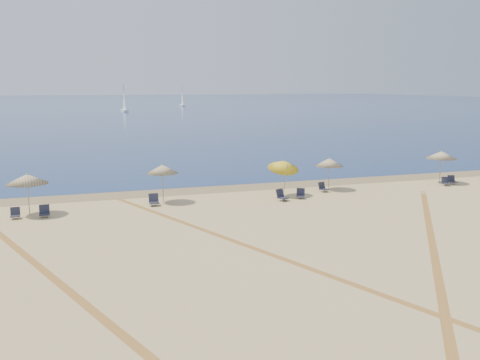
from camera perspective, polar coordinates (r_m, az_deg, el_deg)
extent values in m
plane|color=tan|center=(16.84, 22.15, -16.12)|extent=(160.00, 160.00, 0.00)
plane|color=#0C2151|center=(236.71, -15.47, 8.15)|extent=(500.00, 500.00, 0.00)
plane|color=olive|center=(37.50, -1.86, -0.91)|extent=(500.00, 500.00, 0.00)
cylinder|color=gray|center=(31.94, -22.15, -1.60)|extent=(0.05, 0.05, 2.24)
cone|color=#F9F1C9|center=(31.77, -22.27, 0.11)|extent=(2.30, 2.30, 0.55)
sphere|color=gray|center=(31.72, -22.30, 0.64)|extent=(0.08, 0.08, 0.08)
cylinder|color=gray|center=(33.15, -8.44, -0.49)|extent=(0.05, 0.08, 2.29)
cone|color=#F9F1C9|center=(32.97, -8.48, 1.20)|extent=(2.00, 2.01, 0.57)
sphere|color=gray|center=(32.92, -8.49, 1.71)|extent=(0.08, 0.08, 0.08)
cylinder|color=gray|center=(34.47, 4.97, -0.02)|extent=(0.05, 0.78, 2.29)
cone|color=yellow|center=(34.60, 4.79, 1.69)|extent=(2.06, 2.13, 1.16)
sphere|color=gray|center=(34.56, 4.80, 2.18)|extent=(0.08, 0.08, 0.08)
cylinder|color=gray|center=(37.34, 9.71, 0.55)|extent=(0.05, 0.05, 2.13)
cone|color=#F9F1C9|center=(37.20, 9.75, 1.94)|extent=(1.98, 1.98, 0.55)
sphere|color=gray|center=(37.16, 9.77, 2.40)|extent=(0.08, 0.08, 0.08)
cylinder|color=gray|center=(42.13, 21.07, 1.23)|extent=(0.05, 0.05, 2.30)
cone|color=#F9F1C9|center=(42.00, 21.16, 2.57)|extent=(2.26, 2.26, 0.55)
sphere|color=gray|center=(41.96, 21.18, 2.98)|extent=(0.08, 0.08, 0.08)
cube|color=black|center=(31.48, -23.37, -3.64)|extent=(0.53, 0.53, 0.05)
cube|color=black|center=(31.67, -23.38, -3.14)|extent=(0.52, 0.21, 0.45)
cylinder|color=#A5A5AD|center=(31.33, -23.76, -3.88)|extent=(0.02, 0.02, 0.17)
cylinder|color=#A5A5AD|center=(31.30, -23.02, -3.84)|extent=(0.02, 0.02, 0.17)
cube|color=black|center=(31.23, -20.61, -3.52)|extent=(0.57, 0.57, 0.05)
cube|color=black|center=(31.44, -20.63, -2.98)|extent=(0.56, 0.22, 0.50)
cylinder|color=#A5A5AD|center=(31.06, -21.03, -3.79)|extent=(0.02, 0.02, 0.18)
cylinder|color=#A5A5AD|center=(31.05, -20.21, -3.75)|extent=(0.02, 0.02, 0.18)
cube|color=black|center=(32.44, -9.38, -2.47)|extent=(0.62, 0.62, 0.05)
cube|color=black|center=(32.67, -9.45, -1.91)|extent=(0.60, 0.24, 0.53)
cylinder|color=#A5A5AD|center=(32.23, -9.74, -2.74)|extent=(0.03, 0.03, 0.19)
cylinder|color=#A5A5AD|center=(32.28, -8.90, -2.70)|extent=(0.03, 0.03, 0.19)
cube|color=black|center=(33.49, 4.76, -1.96)|extent=(0.81, 0.81, 0.06)
cube|color=black|center=(33.63, 4.39, -1.43)|extent=(0.65, 0.46, 0.55)
cylinder|color=#A5A5AD|center=(33.13, 4.62, -2.27)|extent=(0.03, 0.03, 0.20)
cylinder|color=#A5A5AD|center=(33.48, 5.19, -2.14)|extent=(0.03, 0.03, 0.20)
cube|color=black|center=(34.23, 6.64, -1.76)|extent=(0.72, 0.72, 0.05)
cube|color=black|center=(34.45, 6.66, -1.29)|extent=(0.57, 0.41, 0.48)
cylinder|color=#A5A5AD|center=(34.08, 6.41, -1.96)|extent=(0.02, 0.02, 0.18)
cylinder|color=#A5A5AD|center=(34.08, 7.14, -1.98)|extent=(0.02, 0.02, 0.18)
cube|color=black|center=(36.66, 9.19, -1.02)|extent=(0.67, 0.67, 0.05)
cube|color=black|center=(36.81, 8.92, -0.59)|extent=(0.58, 0.34, 0.49)
cylinder|color=#A5A5AD|center=(36.36, 9.08, -1.25)|extent=(0.02, 0.02, 0.18)
cylinder|color=#A5A5AD|center=(36.65, 9.58, -1.18)|extent=(0.02, 0.02, 0.18)
cube|color=black|center=(41.30, 21.64, -0.36)|extent=(0.61, 0.61, 0.05)
cube|color=black|center=(41.48, 21.50, 0.01)|extent=(0.54, 0.29, 0.46)
cylinder|color=#A5A5AD|center=(41.08, 21.54, -0.53)|extent=(0.02, 0.02, 0.17)
cylinder|color=#A5A5AD|center=(41.27, 22.05, -0.52)|extent=(0.02, 0.02, 0.17)
cube|color=black|center=(42.18, 22.24, -0.19)|extent=(0.64, 0.64, 0.05)
cube|color=black|center=(42.37, 22.11, 0.18)|extent=(0.56, 0.31, 0.47)
cylinder|color=#A5A5AD|center=(41.96, 22.14, -0.35)|extent=(0.02, 0.02, 0.17)
cylinder|color=#A5A5AD|center=(42.15, 22.66, -0.35)|extent=(0.02, 0.02, 0.17)
cube|color=white|center=(192.05, -6.33, 8.12)|extent=(1.22, 4.76, 0.52)
cylinder|color=gray|center=(191.96, -6.35, 9.12)|extent=(0.10, 0.10, 6.92)
cube|color=white|center=(153.28, -12.53, 7.42)|extent=(1.92, 5.29, 0.56)
cylinder|color=gray|center=(153.15, -12.58, 8.79)|extent=(0.11, 0.11, 7.53)
plane|color=tan|center=(24.13, 0.92, -7.27)|extent=(36.34, 36.34, 0.00)
plane|color=tan|center=(24.94, -0.72, -6.68)|extent=(36.34, 36.34, 0.00)
plane|color=tan|center=(24.08, 20.54, -7.98)|extent=(39.00, 39.00, 0.00)
plane|color=tan|center=(25.12, 20.41, -7.22)|extent=(39.00, 39.00, 0.00)
plane|color=tan|center=(22.93, -21.03, -8.92)|extent=(36.12, 36.12, 0.00)
plane|color=tan|center=(23.94, -21.84, -8.17)|extent=(36.12, 36.12, 0.00)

